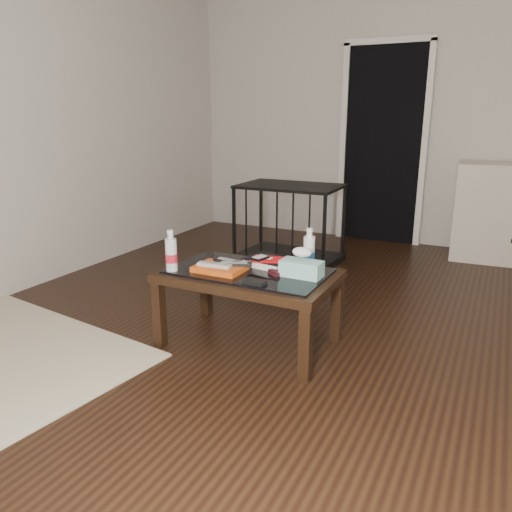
{
  "coord_description": "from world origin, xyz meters",
  "views": [
    {
      "loc": [
        0.78,
        -2.86,
        1.34
      ],
      "look_at": [
        -0.44,
        -0.4,
        0.55
      ],
      "focal_mm": 35.0,
      "sensor_mm": 36.0,
      "label": 1
    }
  ],
  "objects_px": {
    "pet_crate": "(289,237)",
    "textbook": "(268,262)",
    "coffee_table": "(249,281)",
    "water_bottle_right": "(309,248)",
    "water_bottle_left": "(171,251)",
    "tissue_box": "(301,269)"
  },
  "relations": [
    {
      "from": "pet_crate",
      "to": "textbook",
      "type": "distance_m",
      "value": 1.7
    },
    {
      "from": "pet_crate",
      "to": "textbook",
      "type": "relative_size",
      "value": 3.77
    },
    {
      "from": "coffee_table",
      "to": "tissue_box",
      "type": "bearing_deg",
      "value": 5.54
    },
    {
      "from": "coffee_table",
      "to": "pet_crate",
      "type": "bearing_deg",
      "value": 105.07
    },
    {
      "from": "coffee_table",
      "to": "water_bottle_left",
      "type": "relative_size",
      "value": 4.2
    },
    {
      "from": "pet_crate",
      "to": "water_bottle_right",
      "type": "relative_size",
      "value": 3.96
    },
    {
      "from": "textbook",
      "to": "water_bottle_right",
      "type": "bearing_deg",
      "value": 23.82
    },
    {
      "from": "textbook",
      "to": "tissue_box",
      "type": "xyz_separation_m",
      "value": [
        0.25,
        -0.1,
        0.02
      ]
    },
    {
      "from": "coffee_table",
      "to": "water_bottle_left",
      "type": "xyz_separation_m",
      "value": [
        -0.39,
        -0.2,
        0.18
      ]
    },
    {
      "from": "pet_crate",
      "to": "water_bottle_left",
      "type": "xyz_separation_m",
      "value": [
        0.07,
        -1.93,
        0.35
      ]
    },
    {
      "from": "coffee_table",
      "to": "water_bottle_right",
      "type": "height_order",
      "value": "water_bottle_right"
    },
    {
      "from": "pet_crate",
      "to": "tissue_box",
      "type": "bearing_deg",
      "value": -60.89
    },
    {
      "from": "textbook",
      "to": "water_bottle_left",
      "type": "distance_m",
      "value": 0.57
    },
    {
      "from": "water_bottle_right",
      "to": "water_bottle_left",
      "type": "bearing_deg",
      "value": -149.96
    },
    {
      "from": "tissue_box",
      "to": "textbook",
      "type": "bearing_deg",
      "value": 159.09
    },
    {
      "from": "textbook",
      "to": "tissue_box",
      "type": "relative_size",
      "value": 1.09
    },
    {
      "from": "pet_crate",
      "to": "water_bottle_left",
      "type": "bearing_deg",
      "value": -83.5
    },
    {
      "from": "water_bottle_left",
      "to": "tissue_box",
      "type": "height_order",
      "value": "water_bottle_left"
    },
    {
      "from": "pet_crate",
      "to": "tissue_box",
      "type": "distance_m",
      "value": 1.88
    },
    {
      "from": "water_bottle_right",
      "to": "coffee_table",
      "type": "bearing_deg",
      "value": -146.59
    },
    {
      "from": "pet_crate",
      "to": "tissue_box",
      "type": "relative_size",
      "value": 4.1
    },
    {
      "from": "coffee_table",
      "to": "tissue_box",
      "type": "xyz_separation_m",
      "value": [
        0.32,
        0.03,
        0.11
      ]
    }
  ]
}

